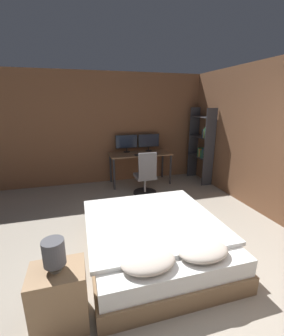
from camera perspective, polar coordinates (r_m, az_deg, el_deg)
The scene contains 12 objects.
ground_plane at distance 2.66m, azimuth 21.70°, elevation -33.42°, with size 20.00×20.00×0.00m, color #9E9384.
wall_back at distance 5.82m, azimuth -3.77°, elevation 9.96°, with size 12.00×0.06×2.70m.
bed at distance 3.15m, azimuth 3.04°, elevation -17.40°, with size 1.72×1.94×0.55m.
nightstand at distance 2.44m, azimuth -20.19°, elevation -28.55°, with size 0.48×0.37×0.60m.
bedside_lamp at distance 2.14m, azimuth -21.48°, elevation -19.41°, with size 0.19×0.19×0.29m.
desk at distance 5.60m, azimuth -0.47°, elevation 2.85°, with size 1.52×0.66×0.78m.
monitor_left at distance 5.68m, azimuth -3.96°, elevation 6.56°, with size 0.56×0.16×0.44m.
monitor_right at distance 5.83m, azimuth 1.71°, elevation 6.84°, with size 0.56×0.16×0.44m.
keyboard at distance 5.36m, azimuth 0.18°, elevation 3.37°, with size 0.38×0.13×0.02m.
computer_mouse at distance 5.44m, azimuth 3.02°, elevation 3.63°, with size 0.07×0.05×0.04m.
office_chair at distance 4.97m, azimuth 0.93°, elevation -2.65°, with size 0.52×0.52×0.98m.
bookshelf at distance 5.87m, azimuth 15.19°, elevation 6.07°, with size 0.28×0.80×1.87m.
Camera 1 is at (-1.22, -1.28, 1.98)m, focal length 24.00 mm.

